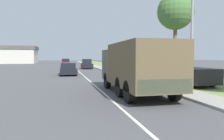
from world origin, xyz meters
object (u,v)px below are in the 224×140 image
at_px(lamp_post, 189,13).
at_px(car_third_ahead, 66,63).
at_px(car_nearest_ahead, 68,69).
at_px(military_truck, 136,66).
at_px(pickup_truck, 184,73).
at_px(car_second_ahead, 87,64).

bearing_deg(lamp_post, car_third_ahead, 98.73).
bearing_deg(lamp_post, car_nearest_ahead, 112.61).
height_order(military_truck, lamp_post, lamp_post).
xyz_separation_m(military_truck, pickup_truck, (5.13, 3.55, -0.73)).
xyz_separation_m(car_second_ahead, pickup_truck, (4.96, -23.08, 0.11)).
distance_m(pickup_truck, lamp_post, 5.99).
distance_m(car_third_ahead, lamp_post, 40.09).
height_order(car_second_ahead, pickup_truck, pickup_truck).
bearing_deg(lamp_post, pickup_truck, 61.02).
bearing_deg(car_third_ahead, lamp_post, -81.27).
xyz_separation_m(car_second_ahead, car_third_ahead, (-3.42, 12.19, -0.01)).
height_order(car_second_ahead, lamp_post, lamp_post).
height_order(military_truck, car_third_ahead, military_truck).
bearing_deg(car_third_ahead, pickup_truck, -76.64).
distance_m(military_truck, car_third_ahead, 38.96).
xyz_separation_m(car_nearest_ahead, car_third_ahead, (0.13, 24.60, 0.10)).
xyz_separation_m(pickup_truck, lamp_post, (-2.32, -4.18, 3.62)).
bearing_deg(military_truck, car_nearest_ahead, 103.33).
relative_size(car_nearest_ahead, car_third_ahead, 1.00).
bearing_deg(car_nearest_ahead, car_third_ahead, 89.71).
bearing_deg(car_nearest_ahead, military_truck, -76.67).
distance_m(military_truck, car_second_ahead, 26.65).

